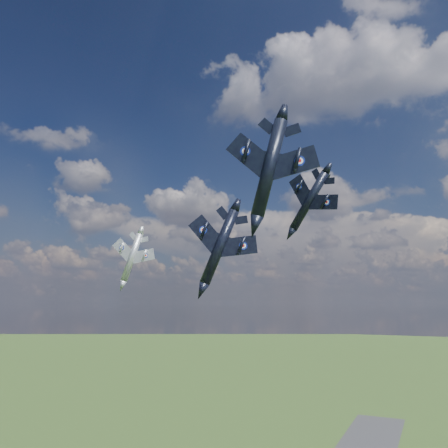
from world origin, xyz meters
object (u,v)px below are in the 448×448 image
at_px(jet_lead_navy, 220,247).
at_px(jet_right_navy, 269,168).
at_px(jet_left_silver, 132,257).
at_px(jet_high_navy, 309,201).

relative_size(jet_lead_navy, jet_right_navy, 1.02).
relative_size(jet_right_navy, jet_left_silver, 1.07).
xyz_separation_m(jet_lead_navy, jet_left_silver, (-30.23, 18.62, 1.54)).
bearing_deg(jet_left_silver, jet_lead_navy, -47.53).
relative_size(jet_high_navy, jet_left_silver, 1.09).
relative_size(jet_right_navy, jet_high_navy, 0.99).
height_order(jet_high_navy, jet_left_silver, jet_high_navy).
bearing_deg(jet_right_navy, jet_high_navy, 83.98).
relative_size(jet_lead_navy, jet_high_navy, 1.00).
height_order(jet_right_navy, jet_left_silver, jet_right_navy).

